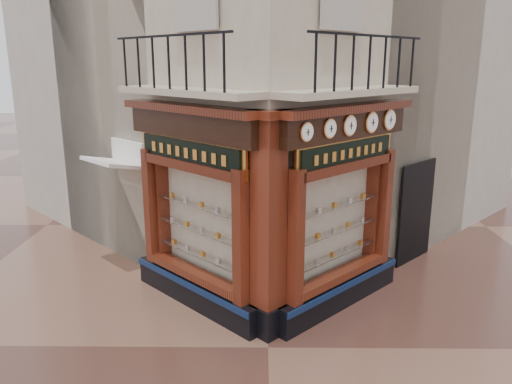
{
  "coord_description": "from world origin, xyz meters",
  "views": [
    {
      "loc": [
        -0.12,
        -7.56,
        4.72
      ],
      "look_at": [
        -0.23,
        2.0,
        2.22
      ],
      "focal_mm": 35.0,
      "sensor_mm": 36.0,
      "label": 1
    }
  ],
  "objects_px": {
    "clock_e": "(389,120)",
    "clock_a": "(306,132)",
    "corner_pilaster": "(268,230)",
    "clock_b": "(330,129)",
    "clock_d": "(372,122)",
    "awning": "(118,269)",
    "signboard_right": "(347,153)",
    "signboard_left": "(189,152)",
    "clock_c": "(350,126)"
  },
  "relations": [
    {
      "from": "clock_c",
      "to": "clock_a",
      "type": "bearing_deg",
      "value": -180.0
    },
    {
      "from": "clock_a",
      "to": "signboard_right",
      "type": "height_order",
      "value": "clock_a"
    },
    {
      "from": "clock_b",
      "to": "awning",
      "type": "height_order",
      "value": "clock_b"
    },
    {
      "from": "clock_d",
      "to": "signboard_right",
      "type": "distance_m",
      "value": 0.78
    },
    {
      "from": "corner_pilaster",
      "to": "clock_d",
      "type": "distance_m",
      "value": 2.89
    },
    {
      "from": "corner_pilaster",
      "to": "clock_c",
      "type": "xyz_separation_m",
      "value": [
        1.45,
        0.84,
        1.67
      ]
    },
    {
      "from": "clock_d",
      "to": "signboard_left",
      "type": "relative_size",
      "value": 0.18
    },
    {
      "from": "clock_b",
      "to": "clock_e",
      "type": "xyz_separation_m",
      "value": [
        1.35,
        1.35,
        -0.0
      ]
    },
    {
      "from": "clock_b",
      "to": "signboard_left",
      "type": "xyz_separation_m",
      "value": [
        -2.5,
        0.58,
        -0.52
      ]
    },
    {
      "from": "awning",
      "to": "signboard_left",
      "type": "distance_m",
      "value": 4.09
    },
    {
      "from": "clock_c",
      "to": "clock_b",
      "type": "bearing_deg",
      "value": -180.0
    },
    {
      "from": "clock_a",
      "to": "signboard_left",
      "type": "relative_size",
      "value": 0.14
    },
    {
      "from": "signboard_left",
      "to": "signboard_right",
      "type": "distance_m",
      "value": 2.92
    },
    {
      "from": "clock_d",
      "to": "signboard_right",
      "type": "bearing_deg",
      "value": 168.99
    },
    {
      "from": "corner_pilaster",
      "to": "clock_b",
      "type": "height_order",
      "value": "corner_pilaster"
    },
    {
      "from": "clock_a",
      "to": "clock_e",
      "type": "relative_size",
      "value": 0.79
    },
    {
      "from": "clock_e",
      "to": "awning",
      "type": "bearing_deg",
      "value": 125.44
    },
    {
      "from": "clock_b",
      "to": "clock_e",
      "type": "height_order",
      "value": "clock_e"
    },
    {
      "from": "corner_pilaster",
      "to": "clock_a",
      "type": "bearing_deg",
      "value": -44.84
    },
    {
      "from": "clock_c",
      "to": "signboard_right",
      "type": "relative_size",
      "value": 0.18
    },
    {
      "from": "clock_a",
      "to": "clock_e",
      "type": "bearing_deg",
      "value": -0.0
    },
    {
      "from": "clock_a",
      "to": "awning",
      "type": "relative_size",
      "value": 0.24
    },
    {
      "from": "clock_c",
      "to": "signboard_right",
      "type": "distance_m",
      "value": 0.55
    },
    {
      "from": "awning",
      "to": "signboard_right",
      "type": "distance_m",
      "value": 6.09
    },
    {
      "from": "clock_e",
      "to": "signboard_left",
      "type": "distance_m",
      "value": 3.96
    },
    {
      "from": "clock_e",
      "to": "clock_a",
      "type": "bearing_deg",
      "value": 180.0
    },
    {
      "from": "corner_pilaster",
      "to": "clock_e",
      "type": "height_order",
      "value": "corner_pilaster"
    },
    {
      "from": "clock_a",
      "to": "awning",
      "type": "distance_m",
      "value": 6.12
    },
    {
      "from": "clock_a",
      "to": "signboard_right",
      "type": "bearing_deg",
      "value": 4.79
    },
    {
      "from": "awning",
      "to": "signboard_left",
      "type": "bearing_deg",
      "value": -176.06
    },
    {
      "from": "clock_e",
      "to": "awning",
      "type": "distance_m",
      "value": 6.96
    },
    {
      "from": "clock_b",
      "to": "clock_c",
      "type": "relative_size",
      "value": 0.9
    },
    {
      "from": "clock_d",
      "to": "awning",
      "type": "height_order",
      "value": "clock_d"
    },
    {
      "from": "clock_c",
      "to": "awning",
      "type": "height_order",
      "value": "clock_c"
    },
    {
      "from": "clock_c",
      "to": "signboard_right",
      "type": "xyz_separation_m",
      "value": [
        0.02,
        0.17,
        -0.52
      ]
    },
    {
      "from": "clock_e",
      "to": "signboard_left",
      "type": "relative_size",
      "value": 0.18
    },
    {
      "from": "clock_d",
      "to": "signboard_right",
      "type": "relative_size",
      "value": 0.19
    },
    {
      "from": "clock_a",
      "to": "signboard_left",
      "type": "distance_m",
      "value": 2.36
    },
    {
      "from": "clock_e",
      "to": "awning",
      "type": "relative_size",
      "value": 0.31
    },
    {
      "from": "clock_a",
      "to": "awning",
      "type": "height_order",
      "value": "clock_a"
    },
    {
      "from": "corner_pilaster",
      "to": "clock_d",
      "type": "bearing_deg",
      "value": -10.44
    },
    {
      "from": "awning",
      "to": "clock_e",
      "type": "bearing_deg",
      "value": -144.56
    },
    {
      "from": "clock_b",
      "to": "clock_d",
      "type": "relative_size",
      "value": 0.85
    },
    {
      "from": "clock_d",
      "to": "awning",
      "type": "relative_size",
      "value": 0.3
    },
    {
      "from": "clock_c",
      "to": "signboard_right",
      "type": "bearing_deg",
      "value": 39.73
    },
    {
      "from": "signboard_left",
      "to": "awning",
      "type": "bearing_deg",
      "value": 3.94
    },
    {
      "from": "corner_pilaster",
      "to": "signboard_left",
      "type": "distance_m",
      "value": 2.12
    },
    {
      "from": "awning",
      "to": "signboard_right",
      "type": "relative_size",
      "value": 0.64
    },
    {
      "from": "corner_pilaster",
      "to": "clock_e",
      "type": "xyz_separation_m",
      "value": [
        2.39,
        1.78,
        1.67
      ]
    },
    {
      "from": "clock_c",
      "to": "clock_d",
      "type": "xyz_separation_m",
      "value": [
        0.5,
        0.5,
        0.0
      ]
    }
  ]
}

